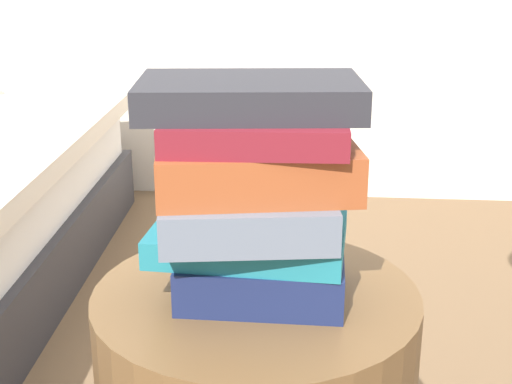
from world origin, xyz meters
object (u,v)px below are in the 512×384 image
at_px(book_slate, 247,210).
at_px(book_charcoal, 250,96).
at_px(book_teal, 250,236).
at_px(book_maroon, 255,130).
at_px(book_navy, 262,275).
at_px(book_rust, 253,167).

bearing_deg(book_slate, book_charcoal, 74.05).
height_order(book_teal, book_charcoal, book_charcoal).
distance_m(book_teal, book_maroon, 0.16).
distance_m(book_navy, book_maroon, 0.20).
xyz_separation_m(book_slate, book_charcoal, (0.00, 0.02, 0.15)).
relative_size(book_navy, book_charcoal, 0.77).
height_order(book_teal, book_maroon, book_maroon).
bearing_deg(book_rust, book_slate, -157.87).
height_order(book_rust, book_maroon, book_maroon).
distance_m(book_slate, book_maroon, 0.11).
height_order(book_slate, book_rust, book_rust).
bearing_deg(book_teal, book_charcoal, -9.56).
xyz_separation_m(book_rust, book_maroon, (0.00, -0.00, 0.05)).
relative_size(book_navy, book_teal, 0.85).
relative_size(book_slate, book_charcoal, 0.77).
height_order(book_teal, book_rust, book_rust).
height_order(book_rust, book_charcoal, book_charcoal).
relative_size(book_teal, book_charcoal, 0.91).
xyz_separation_m(book_navy, book_charcoal, (-0.02, 0.02, 0.24)).
bearing_deg(book_maroon, book_teal, 112.54).
xyz_separation_m(book_navy, book_rust, (-0.01, 0.00, 0.15)).
height_order(book_navy, book_charcoal, book_charcoal).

